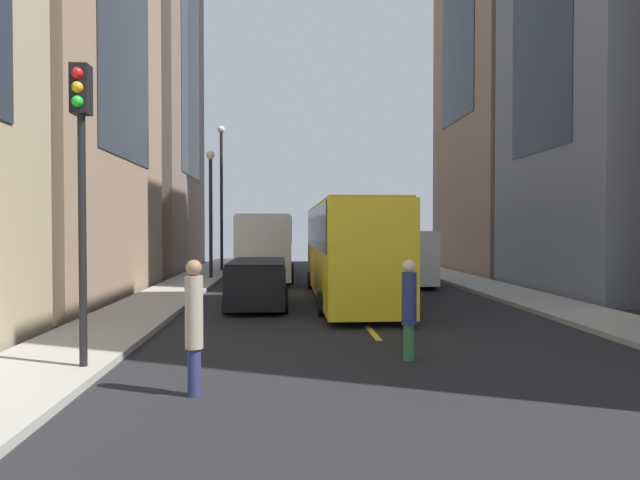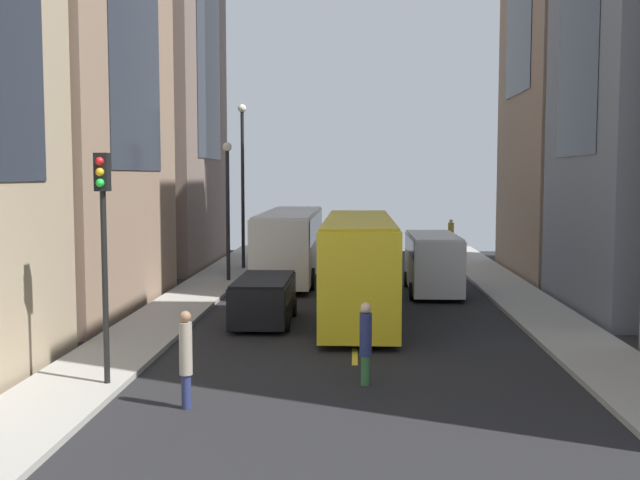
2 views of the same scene
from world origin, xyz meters
name	(u,v)px [view 1 (image 1 of 2)]	position (x,y,z in m)	size (l,w,h in m)	color
ground_plane	(335,288)	(0.00, 0.00, 0.00)	(40.12, 40.12, 0.00)	black
sidewalk_west	(181,287)	(-6.81, 0.00, 0.07)	(2.51, 44.00, 0.15)	#9E9B93
sidewalk_east	(482,285)	(6.81, 0.00, 0.07)	(2.51, 44.00, 0.15)	#9E9B93
lane_stripe_1	(373,333)	(0.00, -10.50, 0.01)	(0.16, 2.00, 0.01)	yellow
lane_stripe_2	(335,288)	(0.00, 0.00, 0.01)	(0.16, 2.00, 0.01)	yellow
lane_stripe_3	(319,270)	(0.00, 10.50, 0.01)	(0.16, 2.00, 0.01)	yellow
lane_stripe_4	(311,261)	(0.00, 21.00, 0.01)	(0.16, 2.00, 0.01)	yellow
building_west_2	(127,59)	(-12.26, 11.18, 13.46)	(8.07, 11.82, 26.92)	#7A665B
city_bus_white	(267,241)	(-3.22, 5.81, 2.01)	(2.80, 12.19, 3.35)	silver
streetcar_yellow	(348,243)	(0.12, -3.98, 2.12)	(2.70, 12.18, 3.59)	yellow
delivery_van_white	(402,253)	(3.36, 1.34, 1.51)	(2.25, 5.82, 2.58)	white
car_black_0	(258,280)	(-3.17, -5.75, 0.94)	(2.04, 4.51, 1.60)	black
pedestrian_walking_far	(394,246)	(5.89, 15.63, 1.36)	(0.37, 0.37, 2.28)	navy
pedestrian_crossing_mid	(409,306)	(0.26, -13.43, 1.11)	(0.30, 0.30, 2.05)	#336B38
pedestrian_crossing_near	(194,321)	(-3.70, -15.51, 1.20)	(0.29, 0.29, 2.18)	navy
traffic_light_near_corner	(81,156)	(-5.95, -14.08, 4.00)	(0.32, 0.44, 5.51)	black
streetlamp_near	(211,199)	(-6.05, 4.04, 4.19)	(0.44, 0.44, 6.53)	black
streetlamp_far	(221,184)	(-6.05, 8.87, 5.36)	(0.44, 0.44, 8.74)	black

